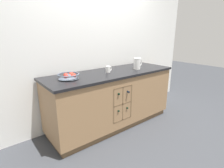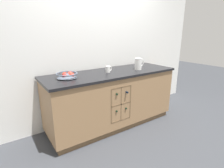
% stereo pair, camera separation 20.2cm
% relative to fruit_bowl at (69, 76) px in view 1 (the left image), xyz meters
% --- Properties ---
extents(ground_plane, '(14.00, 14.00, 0.00)m').
position_rel_fruit_bowl_xyz_m(ground_plane, '(0.73, -0.01, -0.95)').
color(ground_plane, '#383A3F').
extents(back_wall, '(4.51, 0.06, 2.55)m').
position_rel_fruit_bowl_xyz_m(back_wall, '(0.73, 0.40, 0.32)').
color(back_wall, white).
rests_on(back_wall, ground_plane).
extents(kitchen_island, '(2.15, 0.74, 0.90)m').
position_rel_fruit_bowl_xyz_m(kitchen_island, '(0.72, -0.01, -0.49)').
color(kitchen_island, brown).
rests_on(kitchen_island, ground_plane).
extents(fruit_bowl, '(0.29, 0.29, 0.08)m').
position_rel_fruit_bowl_xyz_m(fruit_bowl, '(0.00, 0.00, 0.00)').
color(fruit_bowl, '#4C5666').
rests_on(fruit_bowl, kitchen_island).
extents(white_pitcher, '(0.18, 0.12, 0.19)m').
position_rel_fruit_bowl_xyz_m(white_pitcher, '(1.19, -0.10, 0.05)').
color(white_pitcher, white).
rests_on(white_pitcher, kitchen_island).
extents(ceramic_mug, '(0.11, 0.08, 0.10)m').
position_rel_fruit_bowl_xyz_m(ceramic_mug, '(0.66, 0.01, 0.00)').
color(ceramic_mug, white).
rests_on(ceramic_mug, kitchen_island).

